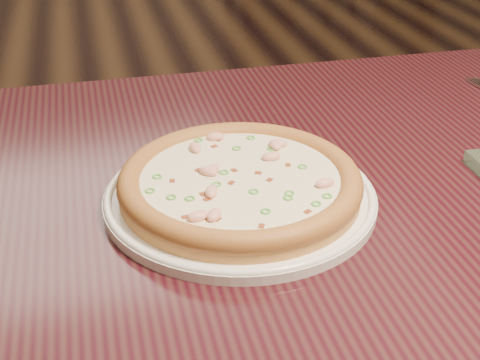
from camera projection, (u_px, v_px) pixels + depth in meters
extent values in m
plane|color=black|center=(112.00, 255.00, 1.98)|extent=(9.00, 9.00, 0.00)
cube|color=black|center=(319.00, 184.00, 0.88)|extent=(1.20, 0.80, 0.04)
cylinder|color=white|center=(240.00, 197.00, 0.80)|extent=(0.33, 0.33, 0.01)
torus|color=white|center=(240.00, 193.00, 0.80)|extent=(0.32, 0.32, 0.01)
cylinder|color=#C38649|center=(240.00, 187.00, 0.79)|extent=(0.29, 0.29, 0.02)
torus|color=#B47532|center=(240.00, 180.00, 0.79)|extent=(0.29, 0.29, 0.03)
cylinder|color=#F9E9C6|center=(240.00, 178.00, 0.79)|extent=(0.24, 0.24, 0.00)
ellipsoid|color=#F2B29E|center=(198.00, 216.00, 0.71)|extent=(0.03, 0.02, 0.01)
ellipsoid|color=#F2B29E|center=(271.00, 156.00, 0.82)|extent=(0.02, 0.01, 0.01)
ellipsoid|color=#F2B29E|center=(278.00, 143.00, 0.86)|extent=(0.03, 0.02, 0.01)
ellipsoid|color=#F2B29E|center=(214.00, 215.00, 0.71)|extent=(0.03, 0.03, 0.01)
ellipsoid|color=#F2B29E|center=(275.00, 145.00, 0.85)|extent=(0.01, 0.02, 0.01)
ellipsoid|color=#F2B29E|center=(211.00, 192.00, 0.75)|extent=(0.02, 0.03, 0.01)
ellipsoid|color=#F2B29E|center=(208.00, 171.00, 0.79)|extent=(0.03, 0.03, 0.01)
ellipsoid|color=#F2B29E|center=(325.00, 183.00, 0.77)|extent=(0.03, 0.02, 0.01)
ellipsoid|color=#F2B29E|center=(216.00, 137.00, 0.87)|extent=(0.03, 0.02, 0.01)
ellipsoid|color=#F2B29E|center=(195.00, 147.00, 0.85)|extent=(0.01, 0.02, 0.01)
ellipsoid|color=#F2B29E|center=(213.00, 170.00, 0.79)|extent=(0.02, 0.03, 0.01)
cube|color=maroon|center=(214.00, 147.00, 0.86)|extent=(0.01, 0.01, 0.00)
cube|color=maroon|center=(270.00, 180.00, 0.78)|extent=(0.01, 0.01, 0.00)
cube|color=maroon|center=(185.00, 218.00, 0.71)|extent=(0.01, 0.01, 0.00)
cube|color=maroon|center=(207.00, 200.00, 0.74)|extent=(0.01, 0.01, 0.00)
cube|color=maroon|center=(261.00, 227.00, 0.69)|extent=(0.01, 0.01, 0.00)
cube|color=maroon|center=(308.00, 212.00, 0.72)|extent=(0.01, 0.01, 0.00)
cube|color=maroon|center=(288.00, 166.00, 0.81)|extent=(0.01, 0.01, 0.00)
cube|color=maroon|center=(258.00, 173.00, 0.79)|extent=(0.01, 0.01, 0.00)
cube|color=maroon|center=(234.00, 171.00, 0.80)|extent=(0.01, 0.01, 0.00)
cube|color=maroon|center=(198.00, 171.00, 0.80)|extent=(0.01, 0.01, 0.00)
cube|color=maroon|center=(231.00, 183.00, 0.77)|extent=(0.01, 0.01, 0.00)
cube|color=maroon|center=(217.00, 220.00, 0.71)|extent=(0.01, 0.01, 0.00)
cube|color=maroon|center=(219.00, 140.00, 0.87)|extent=(0.01, 0.01, 0.00)
cube|color=maroon|center=(172.00, 181.00, 0.78)|extent=(0.01, 0.01, 0.00)
cube|color=maroon|center=(203.00, 195.00, 0.75)|extent=(0.01, 0.01, 0.00)
torus|color=#52A83B|center=(266.00, 211.00, 0.72)|extent=(0.01, 0.01, 0.00)
torus|color=#52A83B|center=(254.00, 192.00, 0.76)|extent=(0.02, 0.02, 0.00)
torus|color=#52A83B|center=(199.00, 140.00, 0.87)|extent=(0.01, 0.01, 0.00)
torus|color=#52A83B|center=(150.00, 191.00, 0.76)|extent=(0.02, 0.02, 0.00)
torus|color=#52A83B|center=(288.00, 198.00, 0.74)|extent=(0.02, 0.02, 0.00)
torus|color=#52A83B|center=(316.00, 204.00, 0.73)|extent=(0.01, 0.01, 0.00)
torus|color=#52A83B|center=(251.00, 138.00, 0.88)|extent=(0.02, 0.02, 0.00)
torus|color=#52A83B|center=(190.00, 199.00, 0.74)|extent=(0.01, 0.01, 0.00)
torus|color=#52A83B|center=(224.00, 172.00, 0.79)|extent=(0.01, 0.01, 0.00)
torus|color=#52A83B|center=(237.00, 148.00, 0.85)|extent=(0.01, 0.01, 0.00)
torus|color=#52A83B|center=(217.00, 184.00, 0.77)|extent=(0.01, 0.01, 0.00)
torus|color=#52A83B|center=(171.00, 197.00, 0.74)|extent=(0.02, 0.02, 0.00)
torus|color=#52A83B|center=(327.00, 196.00, 0.75)|extent=(0.01, 0.01, 0.00)
torus|color=#52A83B|center=(157.00, 177.00, 0.79)|extent=(0.01, 0.01, 0.00)
torus|color=#52A83B|center=(303.00, 167.00, 0.81)|extent=(0.01, 0.01, 0.00)
torus|color=#52A83B|center=(289.00, 193.00, 0.75)|extent=(0.01, 0.01, 0.00)
torus|color=#52A83B|center=(271.00, 149.00, 0.85)|extent=(0.02, 0.02, 0.00)
cube|color=silver|center=(475.00, 84.00, 1.13)|extent=(0.01, 0.05, 0.00)
cube|color=silver|center=(478.00, 84.00, 1.13)|extent=(0.01, 0.05, 0.00)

